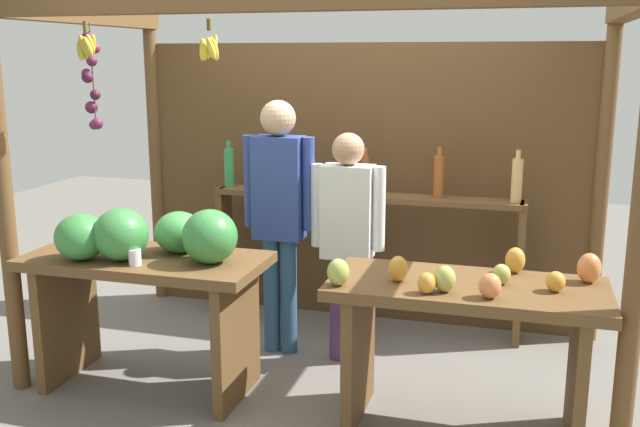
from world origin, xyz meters
The scene contains 7 objects.
ground_plane centered at (0.00, 0.00, 0.00)m, with size 12.00×12.00×0.00m, color slate.
market_stall centered at (-0.01, 0.42, 1.32)m, with size 3.48×1.86×2.29m.
fruit_counter_left centered at (-0.89, -0.68, 0.77)m, with size 1.41×0.67×1.13m.
fruit_counter_right centered at (0.93, -0.66, 0.62)m, with size 1.41×0.65×0.98m.
bottle_shelf_unit centered at (0.10, 0.66, 0.80)m, with size 2.24×0.22×1.35m.
vendor_man centered at (-0.35, 0.07, 1.02)m, with size 0.48×0.23×1.69m.
vendor_woman centered at (0.12, 0.05, 0.89)m, with size 0.48×0.20×1.50m.
Camera 1 is at (1.17, -4.21, 1.95)m, focal length 39.99 mm.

